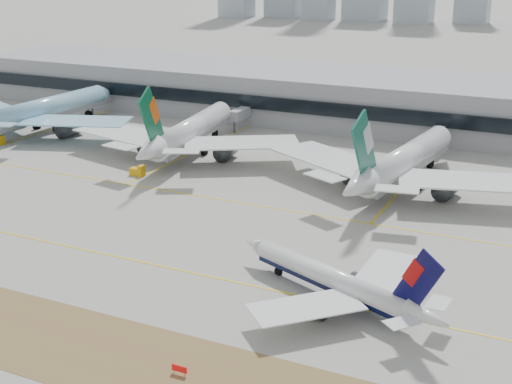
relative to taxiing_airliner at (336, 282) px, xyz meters
The scene contains 8 objects.
ground 34.54m from the taxiing_airliner, behind, with size 3000.00×3000.00×0.00m, color gray.
taxiing_airliner is the anchor object (origin of this frame).
widebody_korean 133.55m from the taxiing_airliner, 150.28° to the left, with size 65.91×64.39×23.50m.
widebody_eva 88.96m from the taxiing_airliner, 135.32° to the left, with size 62.93×62.15×22.67m.
widebody_cathay 59.24m from the taxiing_airliner, 94.99° to the left, with size 63.57×62.60×22.80m.
terminal 123.92m from the taxiing_airliner, 105.99° to the left, with size 280.00×43.10×15.00m.
hold_sign_right 30.05m from the taxiing_airliner, 111.93° to the right, with size 2.20×0.15×1.35m.
gse_b 77.02m from the taxiing_airliner, 147.61° to the left, with size 3.55×2.00×2.60m.
Camera 1 is at (65.70, -98.65, 51.20)m, focal length 50.00 mm.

